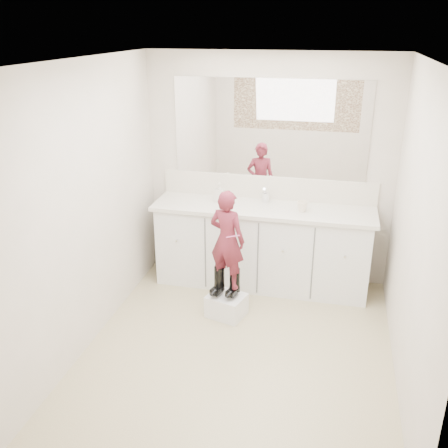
# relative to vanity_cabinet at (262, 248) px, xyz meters

# --- Properties ---
(floor) EXTENTS (3.00, 3.00, 0.00)m
(floor) POSITION_rel_vanity_cabinet_xyz_m (0.00, -1.23, -0.42)
(floor) COLOR #90835E
(floor) RESTS_ON ground
(ceiling) EXTENTS (3.00, 3.00, 0.00)m
(ceiling) POSITION_rel_vanity_cabinet_xyz_m (0.00, -1.23, 1.97)
(ceiling) COLOR white
(ceiling) RESTS_ON wall_back
(wall_back) EXTENTS (2.60, 0.00, 2.60)m
(wall_back) POSITION_rel_vanity_cabinet_xyz_m (0.00, 0.27, 0.77)
(wall_back) COLOR beige
(wall_back) RESTS_ON floor
(wall_front) EXTENTS (2.60, 0.00, 2.60)m
(wall_front) POSITION_rel_vanity_cabinet_xyz_m (0.00, -2.73, 0.77)
(wall_front) COLOR beige
(wall_front) RESTS_ON floor
(wall_left) EXTENTS (0.00, 3.00, 3.00)m
(wall_left) POSITION_rel_vanity_cabinet_xyz_m (-1.30, -1.23, 0.78)
(wall_left) COLOR beige
(wall_left) RESTS_ON floor
(wall_right) EXTENTS (0.00, 3.00, 3.00)m
(wall_right) POSITION_rel_vanity_cabinet_xyz_m (1.30, -1.23, 0.78)
(wall_right) COLOR beige
(wall_right) RESTS_ON floor
(vanity_cabinet) EXTENTS (2.20, 0.55, 0.85)m
(vanity_cabinet) POSITION_rel_vanity_cabinet_xyz_m (0.00, 0.00, 0.00)
(vanity_cabinet) COLOR silver
(vanity_cabinet) RESTS_ON floor
(countertop) EXTENTS (2.28, 0.58, 0.04)m
(countertop) POSITION_rel_vanity_cabinet_xyz_m (0.00, -0.01, 0.45)
(countertop) COLOR beige
(countertop) RESTS_ON vanity_cabinet
(backsplash) EXTENTS (2.28, 0.03, 0.25)m
(backsplash) POSITION_rel_vanity_cabinet_xyz_m (0.00, 0.26, 0.59)
(backsplash) COLOR beige
(backsplash) RESTS_ON countertop
(mirror) EXTENTS (2.00, 0.02, 1.00)m
(mirror) POSITION_rel_vanity_cabinet_xyz_m (0.00, 0.26, 1.22)
(mirror) COLOR white
(mirror) RESTS_ON wall_back
(dot_panel) EXTENTS (2.00, 0.01, 1.20)m
(dot_panel) POSITION_rel_vanity_cabinet_xyz_m (0.00, -2.71, 1.22)
(dot_panel) COLOR #472819
(dot_panel) RESTS_ON wall_front
(faucet) EXTENTS (0.08, 0.08, 0.10)m
(faucet) POSITION_rel_vanity_cabinet_xyz_m (0.00, 0.15, 0.52)
(faucet) COLOR silver
(faucet) RESTS_ON countertop
(cup) EXTENTS (0.14, 0.14, 0.10)m
(cup) POSITION_rel_vanity_cabinet_xyz_m (0.40, -0.05, 0.52)
(cup) COLOR beige
(cup) RESTS_ON countertop
(soap_bottle) EXTENTS (0.09, 0.09, 0.20)m
(soap_bottle) POSITION_rel_vanity_cabinet_xyz_m (-0.48, 0.06, 0.56)
(soap_bottle) COLOR beige
(soap_bottle) RESTS_ON countertop
(step_stool) EXTENTS (0.41, 0.37, 0.22)m
(step_stool) POSITION_rel_vanity_cabinet_xyz_m (-0.22, -0.72, -0.32)
(step_stool) COLOR silver
(step_stool) RESTS_ON floor
(boot_left) EXTENTS (0.15, 0.21, 0.28)m
(boot_left) POSITION_rel_vanity_cabinet_xyz_m (-0.30, -0.70, -0.07)
(boot_left) COLOR black
(boot_left) RESTS_ON step_stool
(boot_right) EXTENTS (0.15, 0.21, 0.28)m
(boot_right) POSITION_rel_vanity_cabinet_xyz_m (-0.15, -0.70, -0.07)
(boot_right) COLOR black
(boot_right) RESTS_ON step_stool
(toddler) EXTENTS (0.40, 0.32, 0.95)m
(toddler) POSITION_rel_vanity_cabinet_xyz_m (-0.22, -0.70, 0.37)
(toddler) COLOR #982E3B
(toddler) RESTS_ON step_stool
(toothbrush) EXTENTS (0.13, 0.05, 0.06)m
(toothbrush) POSITION_rel_vanity_cabinet_xyz_m (-0.15, -0.78, 0.44)
(toothbrush) COLOR #E7599C
(toothbrush) RESTS_ON toddler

